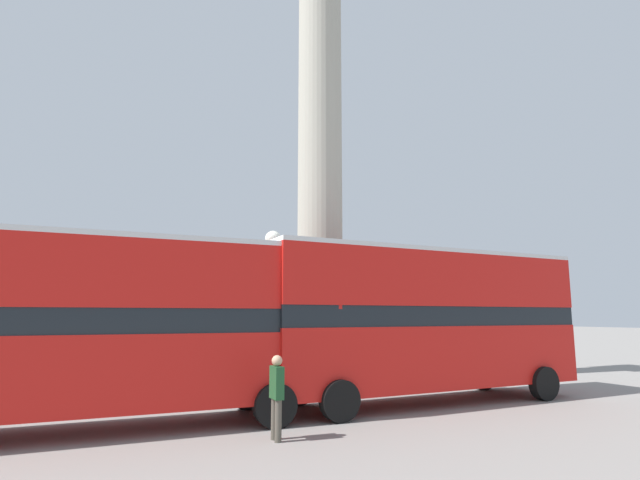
{
  "coord_description": "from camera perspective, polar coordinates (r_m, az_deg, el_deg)",
  "views": [
    {
      "loc": [
        -8.45,
        -17.47,
        2.52
      ],
      "look_at": [
        0.0,
        0.0,
        5.48
      ],
      "focal_mm": 28.0,
      "sensor_mm": 36.0,
      "label": 1
    }
  ],
  "objects": [
    {
      "name": "street_lamp",
      "position": [
        15.46,
        -5.48,
        -5.79
      ],
      "size": [
        0.5,
        0.5,
        5.15
      ],
      "color": "black",
      "rests_on": "ground_plane"
    },
    {
      "name": "ground_plane",
      "position": [
        19.57,
        0.0,
        -16.07
      ],
      "size": [
        200.0,
        200.0,
        0.0
      ],
      "primitive_type": "plane",
      "color": "gray"
    },
    {
      "name": "bus_b",
      "position": [
        15.43,
        11.61,
        -8.76
      ],
      "size": [
        10.07,
        2.89,
        4.44
      ],
      "rotation": [
        0.0,
        0.0,
        0.01
      ],
      "color": "red",
      "rests_on": "ground_plane"
    },
    {
      "name": "bus_a",
      "position": [
        12.49,
        -24.92,
        -8.5
      ],
      "size": [
        11.57,
        3.16,
        4.31
      ],
      "rotation": [
        0.0,
        0.0,
        -0.04
      ],
      "color": "red",
      "rests_on": "ground_plane"
    },
    {
      "name": "monument_column",
      "position": [
        20.06,
        0.0,
        6.03
      ],
      "size": [
        4.47,
        4.47,
        20.23
      ],
      "color": "#A39E8E",
      "rests_on": "ground_plane"
    },
    {
      "name": "equestrian_statue",
      "position": [
        27.35,
        14.66,
        -9.98
      ],
      "size": [
        4.01,
        3.19,
        6.17
      ],
      "rotation": [
        0.0,
        0.0,
        0.18
      ],
      "color": "#A39E8E",
      "rests_on": "ground_plane"
    },
    {
      "name": "pedestrian_near_lamp",
      "position": [
        10.79,
        -4.98,
        -16.95
      ],
      "size": [
        0.22,
        0.45,
        1.71
      ],
      "rotation": [
        0.0,
        0.0,
        1.54
      ],
      "color": "#4C473D",
      "rests_on": "ground_plane"
    }
  ]
}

